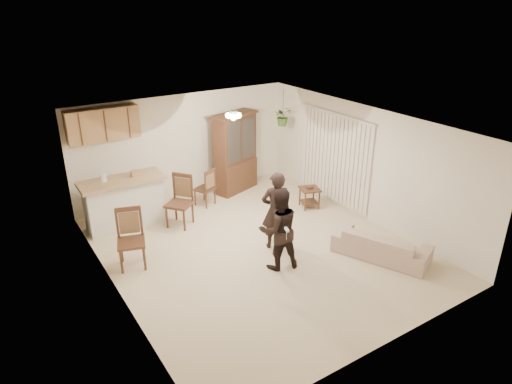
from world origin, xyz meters
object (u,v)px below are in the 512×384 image
chair_bar (132,251)px  sofa (382,240)px  adult (276,205)px  side_table (309,197)px  child (279,234)px  china_hutch (235,153)px  chair_hutch_left (180,212)px  chair_hutch_right (205,195)px

chair_bar → sofa: bearing=-11.3°
adult → side_table: 2.12m
child → chair_bar: child is taller
sofa → china_hutch: (-0.66, 4.32, 0.62)m
sofa → chair_hutch_left: size_ratio=1.67×
sofa → adult: 2.10m
chair_hutch_right → side_table: bearing=119.5°
child → chair_hutch_right: size_ratio=1.49×
adult → chair_hutch_left: size_ratio=1.60×
china_hutch → sofa: bearing=-100.0°
china_hutch → chair_bar: 4.05m
sofa → child: size_ratio=1.39×
chair_hutch_left → china_hutch: bearing=78.8°
side_table → chair_hutch_right: 2.47m
adult → chair_bar: 2.80m
adult → child: adult is taller
sofa → chair_hutch_left: bearing=15.6°
child → chair_hutch_right: 3.17m
chair_bar → chair_hutch_right: chair_bar is taller
child → china_hutch: (1.18, 3.53, 0.31)m
sofa → chair_hutch_right: chair_hutch_right is taller
side_table → chair_hutch_left: bearing=164.6°
child → side_table: 2.72m
chair_bar → chair_hutch_left: bearing=54.0°
adult → chair_hutch_right: bearing=-61.3°
china_hutch → chair_hutch_left: size_ratio=1.77×
child → chair_bar: 2.69m
chair_hutch_left → side_table: bearing=36.0°
sofa → china_hutch: bearing=-14.9°
sofa → side_table: 2.48m
sofa → adult: (-1.46, 1.41, 0.53)m
side_table → chair_hutch_left: chair_hutch_left is taller
side_table → chair_bar: bearing=-177.0°
sofa → side_table: sofa is taller
sofa → adult: bearing=22.4°
chair_hutch_left → chair_bar: bearing=-92.2°
china_hutch → side_table: bearing=-82.4°
chair_bar → chair_hutch_left: chair_hutch_left is taller
adult → child: (-0.38, -0.63, -0.22)m
child → chair_bar: size_ratio=1.22×
adult → chair_hutch_left: adult is taller
chair_hutch_right → child: bearing=63.8°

